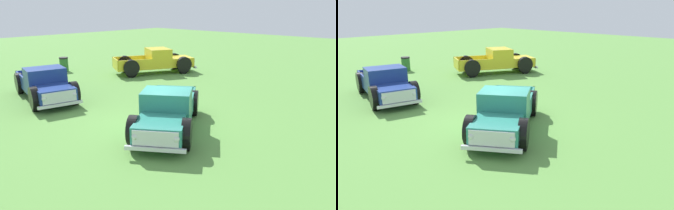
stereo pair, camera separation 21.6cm
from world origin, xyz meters
TOP-DOWN VIEW (x-y plane):
  - ground_plane at (0.00, 0.00)m, footprint 80.00×80.00m
  - pickup_truck_foreground at (-0.29, -0.69)m, footprint 5.04×4.22m
  - pickup_truck_behind_left at (-1.22, 6.10)m, footprint 2.92×5.32m
  - pickup_truck_behind_right at (7.04, 6.91)m, footprint 5.53×4.01m
  - trash_can at (2.97, 11.99)m, footprint 0.59×0.59m

SIDE VIEW (x-z plane):
  - ground_plane at x=0.00m, z-range 0.00..0.00m
  - trash_can at x=2.97m, z-range 0.00..0.95m
  - pickup_truck_foreground at x=-0.29m, z-range -0.03..1.47m
  - pickup_truck_behind_left at x=-1.22m, z-range -0.04..1.51m
  - pickup_truck_behind_right at x=7.04m, z-range -0.04..1.57m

